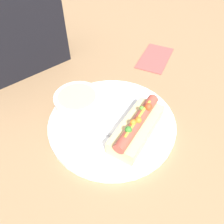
% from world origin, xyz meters
% --- Properties ---
extents(ground_plane, '(4.00, 4.00, 0.00)m').
position_xyz_m(ground_plane, '(0.00, 0.00, 0.00)').
color(ground_plane, '#93704C').
extents(dinner_plate, '(0.28, 0.28, 0.01)m').
position_xyz_m(dinner_plate, '(0.00, 0.00, 0.01)').
color(dinner_plate, white).
rests_on(dinner_plate, ground_plane).
extents(hot_dog, '(0.16, 0.10, 0.06)m').
position_xyz_m(hot_dog, '(0.02, -0.06, 0.04)').
color(hot_dog, '#E5C17F').
rests_on(hot_dog, dinner_plate).
extents(soup_bowl, '(0.10, 0.10, 0.05)m').
position_xyz_m(soup_bowl, '(-0.04, 0.07, 0.04)').
color(soup_bowl, white).
rests_on(soup_bowl, dinner_plate).
extents(spoon, '(0.08, 0.14, 0.01)m').
position_xyz_m(spoon, '(-0.06, 0.03, 0.02)').
color(spoon, '#B7B7BC').
rests_on(spoon, dinner_plate).
extents(napkin, '(0.17, 0.14, 0.01)m').
position_xyz_m(napkin, '(0.27, 0.12, 0.00)').
color(napkin, '#E04C47').
rests_on(napkin, ground_plane).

